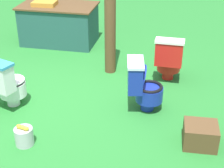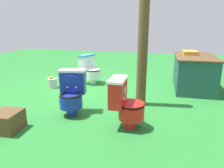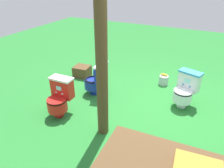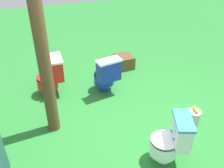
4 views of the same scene
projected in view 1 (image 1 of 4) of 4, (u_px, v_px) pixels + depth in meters
The scene contains 8 objects.
ground at pixel (62, 101), 5.09m from camera, with size 14.00×14.00×0.00m, color #26752D.
toilet_blue at pixel (143, 85), 4.73m from camera, with size 0.57×0.50×0.73m.
toilet_white at pixel (7, 83), 4.79m from camera, with size 0.53×0.59×0.73m.
toilet_red at pixel (169, 59), 5.49m from camera, with size 0.44×0.50×0.73m.
vendor_table at pixel (59, 24), 6.91m from camera, with size 1.50×0.92×0.85m.
wooden_post at pixel (110, 7), 5.43m from camera, with size 0.18×0.18×2.20m, color brown.
small_crate at pixel (200, 135), 4.14m from camera, with size 0.39×0.35×0.28m, color brown.
lemon_bucket at pixel (24, 136), 4.16m from camera, with size 0.22×0.22×0.28m.
Camera 1 is at (1.77, -4.06, 2.63)m, focal length 56.62 mm.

